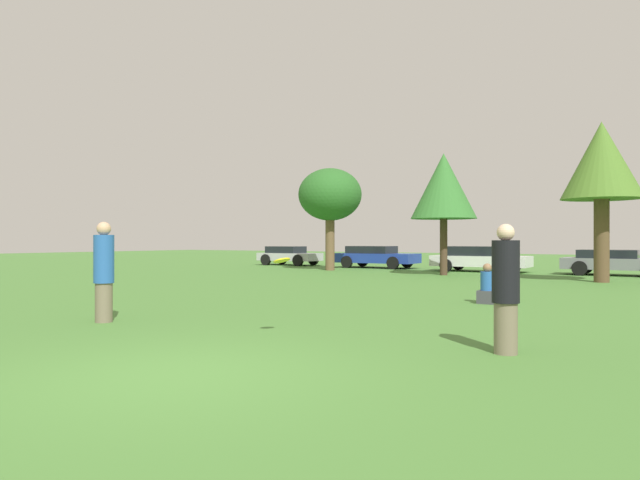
{
  "coord_description": "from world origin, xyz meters",
  "views": [
    {
      "loc": [
        4.84,
        -4.57,
        1.52
      ],
      "look_at": [
        -0.7,
        4.15,
        1.52
      ],
      "focal_mm": 32.19,
      "sensor_mm": 36.0,
      "label": 1
    }
  ],
  "objects": [
    {
      "name": "parked_car_blue",
      "position": [
        -9.37,
        23.49,
        0.65
      ],
      "size": [
        4.46,
        1.97,
        1.19
      ],
      "rotation": [
        0.0,
        0.0,
        -0.0
      ],
      "color": "#1E389E",
      "rests_on": "ground"
    },
    {
      "name": "tree_1",
      "position": [
        -3.94,
        19.27,
        3.84
      ],
      "size": [
        2.84,
        2.84,
        5.29
      ],
      "color": "#473323",
      "rests_on": "ground"
    },
    {
      "name": "frisbee",
      "position": [
        -0.39,
        2.57,
        1.21
      ],
      "size": [
        0.26,
        0.26,
        0.11
      ],
      "color": "yellow"
    },
    {
      "name": "bystander_sitting",
      "position": [
        0.88,
        9.15,
        0.39
      ],
      "size": [
        0.43,
        0.35,
        0.96
      ],
      "color": "#3F3F47",
      "rests_on": "ground"
    },
    {
      "name": "parked_car_grey",
      "position": [
        2.33,
        22.96,
        0.6
      ],
      "size": [
        4.25,
        2.0,
        1.1
      ],
      "rotation": [
        0.0,
        0.0,
        -0.0
      ],
      "color": "slate",
      "rests_on": "ground"
    },
    {
      "name": "tree_0",
      "position": [
        -10.17,
        20.02,
        3.76
      ],
      "size": [
        3.19,
        3.19,
        5.13
      ],
      "color": "brown",
      "rests_on": "ground"
    },
    {
      "name": "ground_plane",
      "position": [
        0.0,
        0.0,
        0.0
      ],
      "size": [
        120.0,
        120.0,
        0.0
      ],
      "primitive_type": "plane",
      "color": "#477A33"
    },
    {
      "name": "parked_car_silver",
      "position": [
        -15.39,
        23.75,
        0.61
      ],
      "size": [
        3.82,
        1.86,
        1.14
      ],
      "rotation": [
        0.0,
        0.0,
        -0.0
      ],
      "color": "#B2B2B7",
      "rests_on": "ground"
    },
    {
      "name": "person_catcher",
      "position": [
        2.83,
        3.22,
        0.87
      ],
      "size": [
        0.36,
        0.36,
        1.74
      ],
      "rotation": [
        0.0,
        0.0,
        -3.0
      ],
      "color": "#726651",
      "rests_on": "ground"
    },
    {
      "name": "parked_car_white",
      "position": [
        -3.51,
        22.85,
        0.64
      ],
      "size": [
        4.53,
        1.96,
        1.22
      ],
      "rotation": [
        0.0,
        0.0,
        -0.0
      ],
      "color": "silver",
      "rests_on": "ground"
    },
    {
      "name": "tree_2",
      "position": [
        2.36,
        18.28,
        4.29
      ],
      "size": [
        2.8,
        2.8,
        5.8
      ],
      "color": "brown",
      "rests_on": "ground"
    },
    {
      "name": "person_thrower",
      "position": [
        -4.23,
        2.24,
        0.94
      ],
      "size": [
        0.37,
        0.37,
        1.86
      ],
      "rotation": [
        0.0,
        0.0,
        0.14
      ],
      "color": "#726651",
      "rests_on": "ground"
    }
  ]
}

